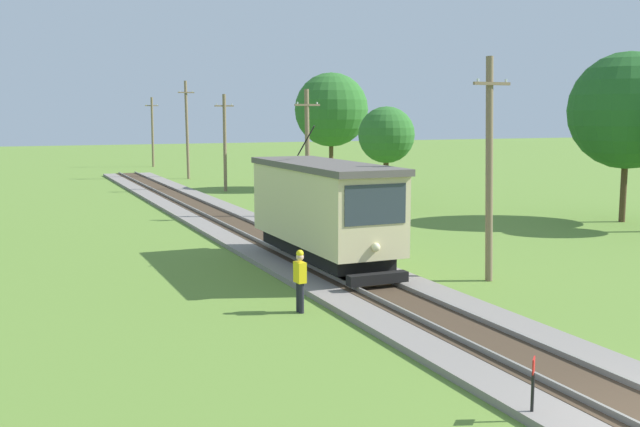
{
  "coord_description": "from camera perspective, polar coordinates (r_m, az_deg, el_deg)",
  "views": [
    {
      "loc": [
        -10.42,
        -8.59,
        5.51
      ],
      "look_at": [
        0.02,
        15.52,
        1.96
      ],
      "focal_mm": 41.28,
      "sensor_mm": 36.0,
      "label": 1
    }
  ],
  "objects": [
    {
      "name": "red_tram",
      "position": [
        26.18,
        0.26,
        0.42
      ],
      "size": [
        2.6,
        8.54,
        4.79
      ],
      "color": "beige",
      "rests_on": "rail_right"
    },
    {
      "name": "utility_pole_near_tram",
      "position": [
        24.84,
        12.99,
        3.53
      ],
      "size": [
        1.4,
        0.56,
        7.39
      ],
      "color": "#7A664C",
      "rests_on": "ground"
    },
    {
      "name": "utility_pole_mid",
      "position": [
        38.59,
        -0.98,
        4.71
      ],
      "size": [
        1.4,
        0.45,
        6.81
      ],
      "color": "#7A664C",
      "rests_on": "ground"
    },
    {
      "name": "utility_pole_far",
      "position": [
        53.23,
        -7.39,
        5.54
      ],
      "size": [
        1.4,
        0.27,
        6.94
      ],
      "color": "#7A664C",
      "rests_on": "ground"
    },
    {
      "name": "utility_pole_distant",
      "position": [
        64.42,
        -10.28,
        6.48
      ],
      "size": [
        1.4,
        0.6,
        8.36
      ],
      "color": "#7A664C",
      "rests_on": "ground"
    },
    {
      "name": "utility_pole_horizon",
      "position": [
        79.79,
        -12.86,
        6.23
      ],
      "size": [
        1.4,
        0.46,
        7.29
      ],
      "color": "#7A664C",
      "rests_on": "ground"
    },
    {
      "name": "trackside_signal_marker",
      "position": [
        14.11,
        16.17,
        -12.68
      ],
      "size": [
        0.21,
        0.21,
        1.18
      ],
      "color": "black",
      "rests_on": "ground"
    },
    {
      "name": "track_worker",
      "position": [
        20.55,
        -1.56,
        -5.03
      ],
      "size": [
        0.27,
        0.4,
        1.78
      ],
      "rotation": [
        0.0,
        0.0,
        -3.06
      ],
      "color": "black",
      "rests_on": "ground"
    },
    {
      "name": "tree_right_near",
      "position": [
        40.7,
        22.75,
        7.37
      ],
      "size": [
        5.93,
        5.93,
        8.67
      ],
      "color": "#4C3823",
      "rests_on": "ground"
    },
    {
      "name": "tree_left_far",
      "position": [
        44.42,
        5.17,
        6.07
      ],
      "size": [
        3.39,
        3.39,
        5.99
      ],
      "color": "#4C3823",
      "rests_on": "ground"
    },
    {
      "name": "tree_horizon",
      "position": [
        54.16,
        0.88,
        8.04
      ],
      "size": [
        5.37,
        5.37,
        8.53
      ],
      "color": "#4C3823",
      "rests_on": "ground"
    }
  ]
}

